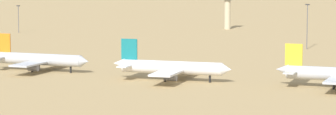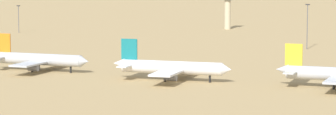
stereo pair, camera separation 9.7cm
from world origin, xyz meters
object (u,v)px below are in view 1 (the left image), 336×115
light_pole_mid (18,17)px  parked_jet_teal_3 (171,67)px  control_tower (227,6)px  light_pole_west (307,24)px  parked_jet_orange_2 (38,59)px

light_pole_mid → parked_jet_teal_3: bearing=-46.2°
control_tower → light_pole_west: 104.05m
light_pole_west → parked_jet_teal_3: bearing=-101.6°
parked_jet_orange_2 → light_pole_west: bearing=56.0°
parked_jet_orange_2 → light_pole_west: light_pole_west is taller
control_tower → light_pole_mid: bearing=-148.0°
parked_jet_orange_2 → light_pole_mid: bearing=123.4°
parked_jet_orange_2 → light_pole_mid: (-80.22, 127.37, 4.13)m
parked_jet_teal_3 → light_pole_mid: bearing=131.5°
light_pole_mid → control_tower: bearing=32.0°
parked_jet_orange_2 → light_pole_west: 120.46m
parked_jet_teal_3 → light_pole_west: light_pole_west is taller
control_tower → light_pole_west: bearing=-56.1°
parked_jet_teal_3 → parked_jet_orange_2: bearing=170.5°
light_pole_west → light_pole_mid: 152.41m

